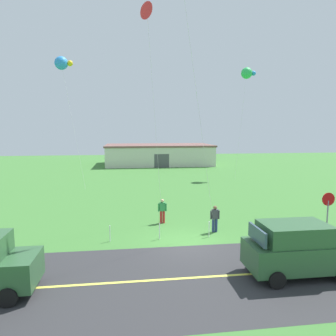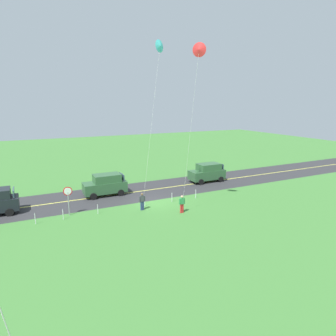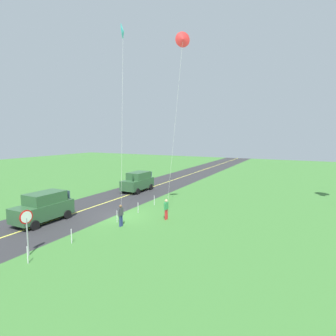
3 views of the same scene
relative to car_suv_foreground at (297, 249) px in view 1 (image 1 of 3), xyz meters
name	(u,v)px [view 1 (image 1 of 3)]	position (x,y,z in m)	size (l,w,h in m)	color
ground_plane	(188,243)	(-3.81, 4.31, -1.20)	(120.00, 120.00, 0.10)	#3D7533
asphalt_road	(206,277)	(-3.81, 0.31, -1.15)	(120.00, 7.00, 0.00)	#2D2D30
road_centre_stripe	(206,277)	(-3.81, 0.31, -1.15)	(120.00, 0.16, 0.00)	#E5E04C
car_suv_foreground	(297,249)	(0.00, 0.00, 0.00)	(4.40, 2.12, 2.24)	#2D5633
stop_sign	(328,206)	(4.27, 4.21, 0.65)	(0.76, 0.08, 2.56)	gray
person_adult_near	(162,210)	(-4.78, 7.97, -0.29)	(0.58, 0.22, 1.60)	red
person_adult_companion	(215,218)	(-1.87, 5.80, -0.29)	(0.58, 0.22, 1.60)	navy
kite_red_low	(147,12)	(-5.60, 8.92, 12.30)	(1.28, 1.45, 14.08)	silver
kite_yellow_high	(62,63)	(-13.73, 23.49, 11.96)	(3.17, 3.53, 13.82)	silver
kite_green_far	(247,73)	(8.21, 26.88, 12.03)	(2.88, 2.10, 13.88)	silver
warehouse_distant	(159,154)	(-1.53, 42.41, 0.60)	(18.36, 10.20, 3.50)	beige
fence_post_0	(110,233)	(-8.00, 5.01, -0.70)	(0.05, 0.05, 0.90)	silver
fence_post_1	(159,231)	(-5.28, 5.01, -0.70)	(0.05, 0.05, 0.90)	silver
fence_post_2	(209,229)	(-2.43, 5.01, -0.70)	(0.05, 0.05, 0.90)	silver
fence_post_3	(282,226)	(1.98, 5.01, -0.70)	(0.05, 0.05, 0.90)	silver
fence_post_4	(327,224)	(4.87, 5.01, -0.70)	(0.05, 0.05, 0.90)	silver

